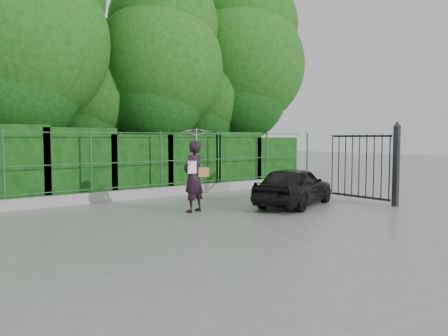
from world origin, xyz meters
TOP-DOWN VIEW (x-y plane):
  - ground at (0.00, 0.00)m, footprint 80.00×80.00m
  - kerb at (0.00, 4.50)m, footprint 14.00×0.25m
  - fence at (0.22, 4.50)m, footprint 14.13×0.06m
  - hedge at (-0.22, 5.50)m, footprint 14.20×1.20m
  - trees at (1.14, 7.74)m, footprint 17.10×6.15m
  - gate at (4.60, -0.72)m, footprint 0.22×2.33m
  - woman at (-0.27, 1.44)m, footprint 1.02×0.99m
  - car at (2.44, 0.56)m, footprint 3.49×2.39m

SIDE VIEW (x-z plane):
  - ground at x=0.00m, z-range 0.00..0.00m
  - kerb at x=0.00m, z-range 0.00..0.30m
  - car at x=2.44m, z-range 0.00..1.10m
  - hedge at x=-0.22m, z-range -0.08..2.21m
  - gate at x=4.60m, z-range 0.01..2.37m
  - fence at x=0.22m, z-range 0.30..2.10m
  - woman at x=-0.27m, z-range 0.33..2.49m
  - trees at x=1.14m, z-range 0.58..8.66m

